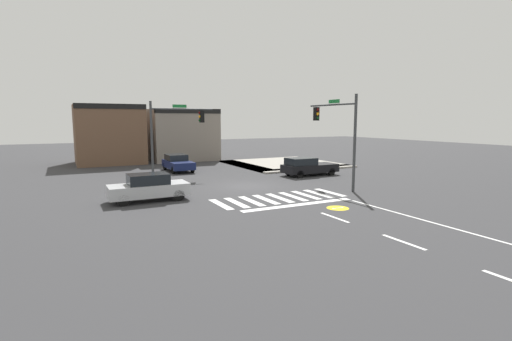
{
  "coord_description": "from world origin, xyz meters",
  "views": [
    {
      "loc": [
        -11.09,
        -23.01,
        4.51
      ],
      "look_at": [
        0.62,
        -0.29,
        1.08
      ],
      "focal_mm": 26.39,
      "sensor_mm": 36.0,
      "label": 1
    }
  ],
  "objects_px": {
    "traffic_signal_southeast": "(337,126)",
    "car_black": "(308,166)",
    "car_navy": "(178,163)",
    "car_silver": "(149,187)",
    "traffic_signal_northwest": "(174,126)"
  },
  "relations": [
    {
      "from": "traffic_signal_northwest",
      "to": "car_black",
      "type": "xyz_separation_m",
      "value": [
        9.96,
        -3.74,
        -3.29
      ]
    },
    {
      "from": "car_navy",
      "to": "car_silver",
      "type": "relative_size",
      "value": 1.01
    },
    {
      "from": "traffic_signal_southeast",
      "to": "car_black",
      "type": "relative_size",
      "value": 1.33
    },
    {
      "from": "car_navy",
      "to": "car_silver",
      "type": "distance_m",
      "value": 12.65
    },
    {
      "from": "car_black",
      "to": "car_silver",
      "type": "xyz_separation_m",
      "value": [
        -13.6,
        -4.01,
        0.03
      ]
    },
    {
      "from": "car_navy",
      "to": "car_black",
      "type": "height_order",
      "value": "car_black"
    },
    {
      "from": "car_black",
      "to": "traffic_signal_northwest",
      "type": "bearing_deg",
      "value": 159.42
    },
    {
      "from": "car_navy",
      "to": "car_black",
      "type": "relative_size",
      "value": 0.95
    },
    {
      "from": "traffic_signal_southeast",
      "to": "car_silver",
      "type": "height_order",
      "value": "traffic_signal_southeast"
    },
    {
      "from": "traffic_signal_northwest",
      "to": "car_silver",
      "type": "relative_size",
      "value": 1.37
    },
    {
      "from": "car_navy",
      "to": "car_silver",
      "type": "bearing_deg",
      "value": -22.79
    },
    {
      "from": "traffic_signal_southeast",
      "to": "car_navy",
      "type": "bearing_deg",
      "value": 28.79
    },
    {
      "from": "car_black",
      "to": "car_navy",
      "type": "bearing_deg",
      "value": 138.65
    },
    {
      "from": "car_black",
      "to": "traffic_signal_southeast",
      "type": "bearing_deg",
      "value": -105.51
    },
    {
      "from": "car_silver",
      "to": "car_black",
      "type": "bearing_deg",
      "value": -163.58
    }
  ]
}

